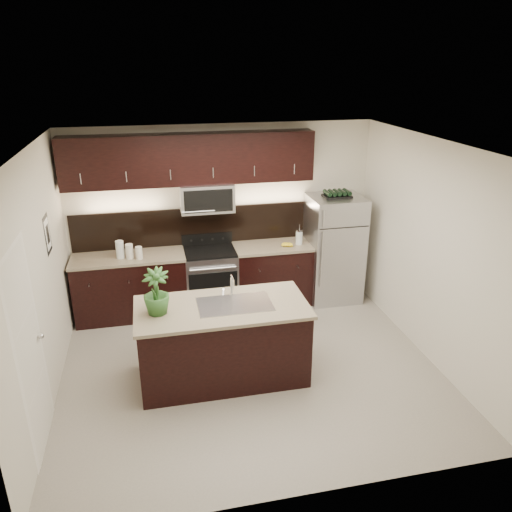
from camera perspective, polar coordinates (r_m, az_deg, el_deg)
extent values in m
plane|color=gray|center=(6.31, -0.70, -12.57)|extent=(4.50, 4.50, 0.00)
cube|color=beige|center=(7.51, -3.85, 4.62)|extent=(4.50, 0.02, 2.70)
cube|color=beige|center=(3.95, 5.24, -12.32)|extent=(4.50, 0.02, 2.70)
cube|color=beige|center=(5.69, -23.57, -2.99)|extent=(0.02, 4.00, 2.70)
cube|color=beige|center=(6.46, 19.18, 0.52)|extent=(0.02, 4.00, 2.70)
cube|color=white|center=(5.28, -0.83, 12.41)|extent=(4.50, 4.00, 0.02)
cube|color=silver|center=(5.14, -24.29, -10.09)|extent=(0.04, 0.80, 2.02)
sphere|color=silver|center=(5.41, -23.35, -8.41)|extent=(0.06, 0.06, 0.06)
cube|color=black|center=(6.27, -22.72, 2.32)|extent=(0.01, 0.32, 0.46)
cube|color=white|center=(6.27, -22.69, 2.32)|extent=(0.00, 0.24, 0.36)
cube|color=black|center=(7.48, -14.09, -3.49)|extent=(1.57, 0.62, 0.90)
cube|color=black|center=(7.67, 1.92, -2.15)|extent=(1.16, 0.62, 0.90)
cube|color=#B2B2B7|center=(7.51, -5.20, -2.77)|extent=(0.76, 0.62, 0.90)
cube|color=black|center=(7.33, -5.32, 0.54)|extent=(0.76, 0.60, 0.03)
cube|color=#BCAB8D|center=(7.30, -14.43, -0.15)|extent=(1.59, 0.65, 0.04)
cube|color=#BCAB8D|center=(7.50, 1.97, 1.14)|extent=(1.18, 0.65, 0.04)
cube|color=black|center=(7.49, -7.25, 3.39)|extent=(3.49, 0.02, 0.56)
cube|color=#B2B2B7|center=(7.19, -5.65, 6.69)|extent=(0.76, 0.40, 0.40)
cube|color=black|center=(7.09, -7.53, 10.94)|extent=(3.49, 0.33, 0.70)
cube|color=black|center=(5.93, -3.81, -9.89)|extent=(1.90, 0.90, 0.90)
cube|color=#BCAB8D|center=(5.70, -3.93, -5.87)|extent=(1.96, 0.96, 0.04)
cube|color=silver|center=(5.71, -2.44, -5.49)|extent=(0.84, 0.50, 0.01)
cylinder|color=silver|center=(5.84, -2.82, -3.58)|extent=(0.03, 0.03, 0.24)
cylinder|color=silver|center=(5.72, -2.73, -2.51)|extent=(0.02, 0.14, 0.02)
cylinder|color=silver|center=(5.68, -2.60, -3.26)|extent=(0.02, 0.02, 0.10)
cube|color=#B2B2B7|center=(7.76, 8.87, 0.81)|extent=(0.79, 0.71, 1.64)
cube|color=black|center=(7.50, 9.24, 6.78)|extent=(0.41, 0.25, 0.03)
cylinder|color=black|center=(7.43, 8.14, 7.10)|extent=(0.07, 0.23, 0.07)
cylinder|color=black|center=(7.46, 8.70, 7.12)|extent=(0.07, 0.23, 0.07)
cylinder|color=black|center=(7.49, 9.26, 7.14)|extent=(0.07, 0.23, 0.07)
cylinder|color=black|center=(7.52, 9.81, 7.16)|extent=(0.07, 0.23, 0.07)
cylinder|color=black|center=(7.55, 10.36, 7.18)|extent=(0.07, 0.23, 0.07)
imported|color=#2A5522|center=(5.51, -11.36, -4.02)|extent=(0.35, 0.35, 0.52)
cylinder|color=silver|center=(7.21, -15.29, 0.72)|extent=(0.11, 0.11, 0.25)
cylinder|color=silver|center=(7.16, -14.26, 0.52)|extent=(0.10, 0.10, 0.21)
cylinder|color=silver|center=(7.12, -13.23, 0.36)|extent=(0.09, 0.09, 0.18)
cylinder|color=silver|center=(7.51, 4.94, 2.10)|extent=(0.10, 0.10, 0.20)
cylinder|color=silver|center=(7.47, 4.97, 2.90)|extent=(0.11, 0.11, 0.02)
cylinder|color=silver|center=(7.46, 4.98, 3.27)|extent=(0.01, 0.01, 0.08)
ellipsoid|color=yellow|center=(7.44, 3.23, 1.36)|extent=(0.21, 0.19, 0.05)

